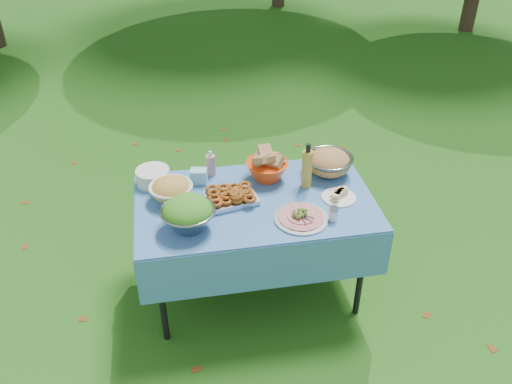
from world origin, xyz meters
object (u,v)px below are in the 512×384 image
at_px(plate_stack, 153,176).
at_px(bread_bowl, 267,166).
at_px(picnic_table, 255,248).
at_px(salad_bowl, 188,214).
at_px(pasta_bowl_steel, 329,162).
at_px(oil_bottle, 307,165).
at_px(charcuterie_platter, 301,214).

xyz_separation_m(plate_stack, bread_bowl, (0.73, -0.07, 0.04)).
height_order(picnic_table, salad_bowl, salad_bowl).
distance_m(picnic_table, salad_bowl, 0.67).
xyz_separation_m(bread_bowl, pasta_bowl_steel, (0.41, -0.01, -0.01)).
height_order(bread_bowl, oil_bottle, oil_bottle).
bearing_deg(oil_bottle, salad_bowl, -158.46).
height_order(plate_stack, pasta_bowl_steel, pasta_bowl_steel).
distance_m(bread_bowl, pasta_bowl_steel, 0.41).
relative_size(picnic_table, salad_bowl, 4.71).
distance_m(picnic_table, plate_stack, 0.81).
xyz_separation_m(plate_stack, charcuterie_platter, (0.84, -0.54, -0.01)).
height_order(picnic_table, pasta_bowl_steel, pasta_bowl_steel).
distance_m(picnic_table, bread_bowl, 0.54).
height_order(salad_bowl, charcuterie_platter, salad_bowl).
xyz_separation_m(salad_bowl, plate_stack, (-0.19, 0.51, -0.05)).
bearing_deg(oil_bottle, charcuterie_platter, -109.04).
xyz_separation_m(plate_stack, oil_bottle, (0.96, -0.21, 0.10)).
bearing_deg(bread_bowl, salad_bowl, -141.06).
height_order(bread_bowl, charcuterie_platter, bread_bowl).
bearing_deg(charcuterie_platter, pasta_bowl_steel, 57.03).
relative_size(picnic_table, charcuterie_platter, 4.52).
bearing_deg(plate_stack, bread_bowl, -5.85).
xyz_separation_m(picnic_table, pasta_bowl_steel, (0.53, 0.23, 0.46)).
xyz_separation_m(plate_stack, pasta_bowl_steel, (1.14, -0.08, 0.03)).
bearing_deg(plate_stack, pasta_bowl_steel, -4.14).
relative_size(salad_bowl, oil_bottle, 1.02).
bearing_deg(salad_bowl, charcuterie_platter, -2.83).
distance_m(salad_bowl, oil_bottle, 0.83).
height_order(salad_bowl, plate_stack, salad_bowl).
relative_size(bread_bowl, oil_bottle, 0.91).
bearing_deg(salad_bowl, picnic_table, 25.39).
distance_m(salad_bowl, charcuterie_platter, 0.66).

